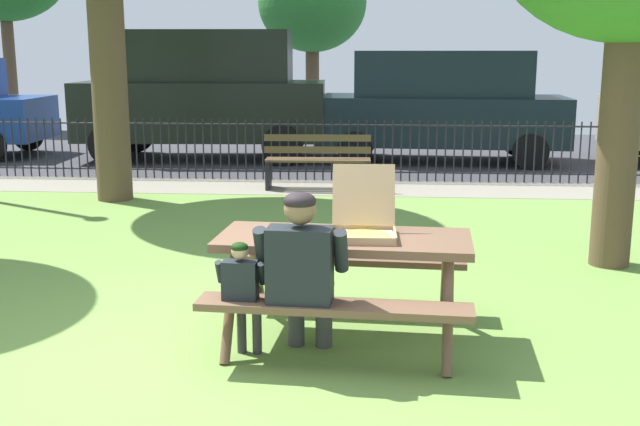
{
  "coord_description": "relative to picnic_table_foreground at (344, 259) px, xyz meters",
  "views": [
    {
      "loc": [
        1.21,
        -4.91,
        2.06
      ],
      "look_at": [
        0.72,
        1.32,
        0.75
      ],
      "focal_mm": 43.3,
      "sensor_mm": 36.0,
      "label": 1
    }
  ],
  "objects": [
    {
      "name": "street_asphalt",
      "position": [
        -0.96,
        10.87,
        -0.6
      ],
      "size": [
        28.0,
        7.59,
        0.01
      ],
      "primitive_type": "cube",
      "color": "#38383D"
    },
    {
      "name": "far_tree_midleft",
      "position": [
        -1.61,
        15.74,
        2.72
      ],
      "size": [
        2.88,
        2.88,
        4.64
      ],
      "color": "brown",
      "rests_on": "ground"
    },
    {
      "name": "park_bench_center",
      "position": [
        -0.7,
        6.24,
        -0.18
      ],
      "size": [
        1.61,
        0.51,
        0.85
      ],
      "color": "brown",
      "rests_on": "ground"
    },
    {
      "name": "parked_car_right",
      "position": [
        1.4,
        9.5,
        0.5
      ],
      "size": [
        4.69,
        2.14,
        2.08
      ],
      "color": "black",
      "rests_on": "ground"
    },
    {
      "name": "child_at_table",
      "position": [
        -0.65,
        -0.49,
        -0.08
      ],
      "size": [
        0.34,
        0.33,
        0.85
      ],
      "color": "#353535",
      "rests_on": "ground"
    },
    {
      "name": "iron_fence_streetside",
      "position": [
        -0.96,
        7.08,
        -0.1
      ],
      "size": [
        20.99,
        0.03,
        0.98
      ],
      "color": "black",
      "rests_on": "ground"
    },
    {
      "name": "picnic_table_foreground",
      "position": [
        0.0,
        0.0,
        0.0
      ],
      "size": [
        1.89,
        1.59,
        0.79
      ],
      "color": "brown",
      "rests_on": "ground"
    },
    {
      "name": "adult_at_table",
      "position": [
        -0.25,
        -0.49,
        0.06
      ],
      "size": [
        0.62,
        0.61,
        1.19
      ],
      "color": "#404040",
      "rests_on": "ground"
    },
    {
      "name": "cobblestone_walkway",
      "position": [
        -0.96,
        6.38,
        -0.6
      ],
      "size": [
        28.0,
        1.4,
        0.01
      ],
      "primitive_type": "cube",
      "color": "gray"
    },
    {
      "name": "ground",
      "position": [
        -0.96,
        1.32,
        -0.61
      ],
      "size": [
        28.0,
        11.51,
        0.02
      ],
      "primitive_type": "cube",
      "color": "olive"
    },
    {
      "name": "parked_car_center",
      "position": [
        -3.19,
        9.5,
        0.71
      ],
      "size": [
        4.81,
        2.3,
        2.46
      ],
      "color": "black",
      "rests_on": "ground"
    },
    {
      "name": "pizza_box_open",
      "position": [
        0.14,
        0.02,
        0.26
      ],
      "size": [
        0.47,
        0.56,
        0.48
      ],
      "color": "tan",
      "rests_on": "picnic_table_foreground"
    }
  ]
}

